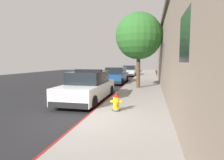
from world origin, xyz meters
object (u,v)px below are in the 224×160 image
object	(u,v)px
parked_car_dark_far	(130,71)
fire_hydrant	(116,102)
street_tree	(139,36)
police_cruiser	(88,87)
parked_car_silver_ahead	(116,76)

from	to	relation	value
parked_car_dark_far	fire_hydrant	distance (m)	20.45
parked_car_dark_far	street_tree	distance (m)	14.08
parked_car_dark_far	street_tree	world-z (taller)	street_tree
police_cruiser	street_tree	distance (m)	6.03
police_cruiser	fire_hydrant	xyz separation A→B (m)	(1.97, -2.27, -0.23)
parked_car_silver_ahead	fire_hydrant	bearing A→B (deg)	-78.81
fire_hydrant	street_tree	size ratio (longest dim) A/B	0.14
fire_hydrant	street_tree	distance (m)	7.65
police_cruiser	fire_hydrant	size ratio (longest dim) A/B	6.37
street_tree	parked_car_silver_ahead	bearing A→B (deg)	122.26
police_cruiser	parked_car_silver_ahead	distance (m)	8.46
parked_car_dark_far	street_tree	bearing A→B (deg)	-80.49
police_cruiser	street_tree	world-z (taller)	street_tree
police_cruiser	street_tree	xyz separation A→B (m)	(2.31, 4.56, 3.20)
parked_car_dark_far	parked_car_silver_ahead	bearing A→B (deg)	-91.13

